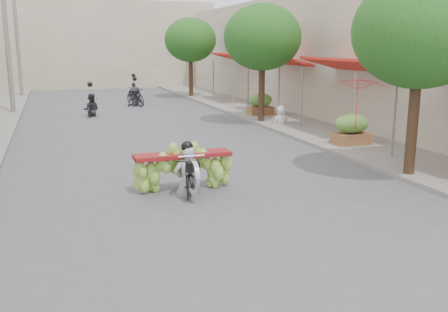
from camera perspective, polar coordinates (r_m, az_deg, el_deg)
ground at (r=8.19m, az=8.04°, el=-12.56°), size 120.00×120.00×0.00m
sidewalk_right at (r=24.21m, az=6.82°, el=4.39°), size 4.00×60.00×0.12m
shophouse_row_right at (r=25.72m, az=18.26°, el=10.91°), size 9.77×40.00×6.00m
far_building at (r=44.71m, az=-14.88°, el=12.19°), size 20.00×6.00×7.00m
utility_pole_far at (r=27.65m, az=-23.62°, el=12.71°), size 0.60×0.24×8.00m
utility_pole_back at (r=36.63m, az=-22.58°, el=12.50°), size 0.60×0.24×8.00m
street_tree_near at (r=13.79m, az=21.51°, el=13.06°), size 3.40×3.40×5.25m
street_tree_mid at (r=22.40m, az=4.42°, el=13.34°), size 3.40×3.40×5.25m
street_tree_far at (r=33.76m, az=-3.87°, el=13.07°), size 3.40×3.40×5.25m
produce_crate_mid at (r=17.69m, az=14.37°, el=3.23°), size 1.20×0.88×1.16m
produce_crate_far at (r=24.70m, az=4.17°, el=6.14°), size 1.20×0.88×1.16m
banana_motorbike at (r=11.84m, az=-4.47°, el=-0.81°), size 2.34×1.82×2.19m
market_umbrella at (r=16.86m, az=15.16°, el=8.74°), size 2.36×2.36×1.73m
pedestrian at (r=21.93m, az=6.60°, el=5.79°), size 0.81×0.52×1.57m
bg_motorbike_a at (r=25.67m, az=-14.97°, el=6.11°), size 0.90×1.57×1.95m
bg_motorbike_b at (r=29.41m, az=-10.12°, el=7.23°), size 1.19×1.89×1.95m
bg_motorbike_c at (r=32.64m, az=-10.25°, el=7.71°), size 1.07×1.60×1.95m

